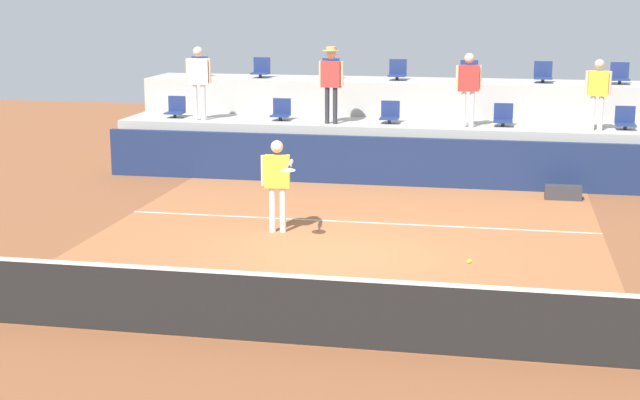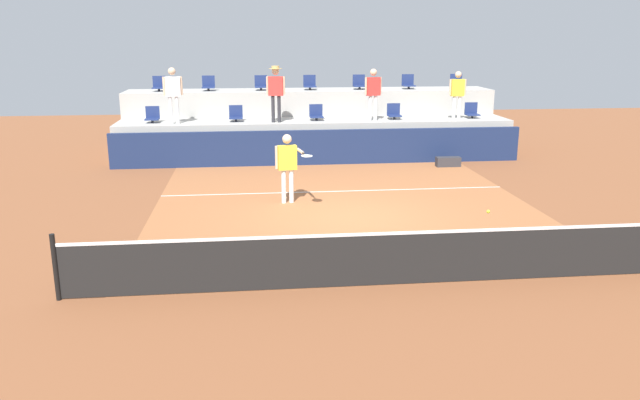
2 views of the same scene
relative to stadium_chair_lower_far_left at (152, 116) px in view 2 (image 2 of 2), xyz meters
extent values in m
plane|color=brown|center=(5.31, -7.23, -1.46)|extent=(40.00, 40.00, 0.00)
cube|color=#A36038|center=(5.31, -6.23, -1.46)|extent=(9.00, 10.00, 0.01)
cube|color=silver|center=(5.31, -4.83, -1.46)|extent=(9.00, 0.06, 0.00)
cylinder|color=black|center=(0.11, -11.23, -0.93)|extent=(0.08, 0.08, 1.07)
cube|color=black|center=(5.31, -11.23, -1.01)|extent=(10.40, 0.01, 0.87)
cube|color=white|center=(5.31, -11.23, -0.57)|extent=(10.40, 0.02, 0.05)
cube|color=navy|center=(5.31, -1.23, -0.91)|extent=(13.00, 0.16, 1.10)
cube|color=#ADAAA3|center=(5.31, 0.07, -0.84)|extent=(13.00, 1.80, 1.25)
cube|color=#ADAAA3|center=(5.31, 1.87, -0.41)|extent=(13.00, 1.80, 2.10)
cylinder|color=#2D2D33|center=(0.00, -0.08, -0.16)|extent=(0.08, 0.08, 0.10)
cube|color=navy|center=(0.00, -0.08, -0.09)|extent=(0.44, 0.40, 0.04)
cube|color=navy|center=(0.00, 0.10, 0.12)|extent=(0.44, 0.04, 0.38)
cylinder|color=#2D2D33|center=(2.67, -0.08, -0.16)|extent=(0.08, 0.08, 0.10)
cube|color=navy|center=(2.67, -0.08, -0.09)|extent=(0.44, 0.40, 0.04)
cube|color=navy|center=(2.67, 0.10, 0.12)|extent=(0.44, 0.04, 0.38)
cylinder|color=#2D2D33|center=(5.32, -0.08, -0.16)|extent=(0.08, 0.08, 0.10)
cube|color=navy|center=(5.32, -0.08, -0.09)|extent=(0.44, 0.40, 0.04)
cube|color=navy|center=(5.32, 0.10, 0.12)|extent=(0.44, 0.04, 0.38)
cylinder|color=#2D2D33|center=(7.95, -0.08, -0.16)|extent=(0.08, 0.08, 0.10)
cube|color=navy|center=(7.95, -0.08, -0.09)|extent=(0.44, 0.40, 0.04)
cube|color=navy|center=(7.95, 0.10, 0.12)|extent=(0.44, 0.04, 0.38)
cylinder|color=#2D2D33|center=(10.65, -0.08, -0.16)|extent=(0.08, 0.08, 0.10)
cube|color=navy|center=(10.65, -0.08, -0.09)|extent=(0.44, 0.40, 0.04)
cube|color=navy|center=(10.65, 0.10, 0.12)|extent=(0.44, 0.04, 0.38)
cylinder|color=#2D2D33|center=(0.02, 1.72, 0.69)|extent=(0.08, 0.08, 0.10)
cube|color=navy|center=(0.02, 1.72, 0.76)|extent=(0.44, 0.40, 0.04)
cube|color=navy|center=(0.02, 1.90, 0.97)|extent=(0.44, 0.04, 0.38)
cylinder|color=#2D2D33|center=(1.71, 1.72, 0.69)|extent=(0.08, 0.08, 0.10)
cube|color=navy|center=(1.71, 1.72, 0.76)|extent=(0.44, 0.40, 0.04)
cube|color=navy|center=(1.71, 1.90, 0.97)|extent=(0.44, 0.04, 0.38)
cylinder|color=#2D2D33|center=(3.55, 1.72, 0.69)|extent=(0.08, 0.08, 0.10)
cube|color=navy|center=(3.55, 1.72, 0.76)|extent=(0.44, 0.40, 0.04)
cube|color=navy|center=(3.55, 1.90, 0.97)|extent=(0.44, 0.04, 0.38)
cylinder|color=#2D2D33|center=(5.28, 1.72, 0.69)|extent=(0.08, 0.08, 0.10)
cube|color=navy|center=(5.28, 1.72, 0.76)|extent=(0.44, 0.40, 0.04)
cube|color=navy|center=(5.28, 1.90, 0.97)|extent=(0.44, 0.04, 0.38)
cylinder|color=#2D2D33|center=(7.06, 1.72, 0.69)|extent=(0.08, 0.08, 0.10)
cube|color=navy|center=(7.06, 1.72, 0.76)|extent=(0.44, 0.40, 0.04)
cube|color=navy|center=(7.06, 1.90, 0.97)|extent=(0.44, 0.04, 0.38)
cylinder|color=#2D2D33|center=(8.87, 1.72, 0.69)|extent=(0.08, 0.08, 0.10)
cube|color=navy|center=(8.87, 1.72, 0.76)|extent=(0.44, 0.40, 0.04)
cube|color=navy|center=(8.87, 1.90, 0.97)|extent=(0.44, 0.04, 0.38)
cylinder|color=#2D2D33|center=(10.68, 1.72, 0.69)|extent=(0.08, 0.08, 0.10)
cube|color=navy|center=(10.68, 1.72, 0.76)|extent=(0.44, 0.40, 0.04)
cube|color=navy|center=(10.68, 1.90, 0.97)|extent=(0.44, 0.04, 0.38)
cylinder|color=white|center=(3.90, -5.84, -1.05)|extent=(0.13, 0.13, 0.83)
cylinder|color=white|center=(4.09, -5.81, -1.05)|extent=(0.13, 0.13, 0.83)
cube|color=yellow|center=(4.00, -5.83, -0.34)|extent=(0.47, 0.25, 0.59)
sphere|color=beige|center=(4.00, -5.83, 0.12)|extent=(0.26, 0.26, 0.23)
cylinder|color=beige|center=(3.74, -5.87, -0.32)|extent=(0.08, 0.08, 0.55)
cylinder|color=beige|center=(4.29, -6.05, -0.14)|extent=(0.15, 0.53, 0.07)
cylinder|color=black|center=(4.35, -6.41, -0.14)|extent=(0.08, 0.26, 0.04)
ellipsoid|color=silver|center=(4.39, -6.68, -0.14)|extent=(0.31, 0.36, 0.03)
cylinder|color=white|center=(0.64, -0.40, 0.22)|extent=(0.12, 0.12, 0.87)
cylinder|color=white|center=(0.84, -0.37, 0.22)|extent=(0.12, 0.12, 0.87)
cube|color=white|center=(0.74, -0.38, 0.96)|extent=(0.49, 0.24, 0.61)
sphere|color=beige|center=(0.74, -0.38, 1.43)|extent=(0.26, 0.26, 0.23)
cylinder|color=beige|center=(0.47, -0.42, 0.98)|extent=(0.08, 0.08, 0.58)
cylinder|color=beige|center=(1.01, -0.35, 0.98)|extent=(0.08, 0.08, 0.58)
cylinder|color=#2D2D33|center=(3.88, -0.37, 0.21)|extent=(0.12, 0.12, 0.86)
cylinder|color=#2D2D33|center=(4.07, -0.40, 0.21)|extent=(0.12, 0.12, 0.86)
cube|color=red|center=(3.97, -0.38, 0.95)|extent=(0.49, 0.25, 0.61)
sphere|color=beige|center=(3.97, -0.38, 1.41)|extent=(0.26, 0.26, 0.23)
cylinder|color=beige|center=(3.71, -0.34, 0.96)|extent=(0.08, 0.08, 0.57)
cylinder|color=beige|center=(4.24, -0.42, 0.96)|extent=(0.08, 0.08, 0.57)
cylinder|color=tan|center=(3.97, -0.38, 1.49)|extent=(0.47, 0.47, 0.01)
cylinder|color=tan|center=(3.97, -0.38, 1.54)|extent=(0.28, 0.28, 0.09)
cylinder|color=white|center=(7.05, -0.41, 0.20)|extent=(0.13, 0.13, 0.83)
cylinder|color=white|center=(7.24, -0.36, 0.20)|extent=(0.13, 0.13, 0.83)
cube|color=red|center=(7.14, -0.38, 0.91)|extent=(0.48, 0.28, 0.59)
sphere|color=beige|center=(7.14, -0.38, 1.36)|extent=(0.27, 0.27, 0.22)
cylinder|color=beige|center=(6.89, -0.45, 0.93)|extent=(0.09, 0.09, 0.55)
cylinder|color=beige|center=(7.40, -0.32, 0.93)|extent=(0.09, 0.09, 0.55)
cylinder|color=white|center=(9.89, -0.38, 0.18)|extent=(0.12, 0.12, 0.78)
cylinder|color=white|center=(10.07, -0.39, 0.18)|extent=(0.12, 0.12, 0.78)
cube|color=yellow|center=(9.98, -0.38, 0.84)|extent=(0.43, 0.21, 0.55)
sphere|color=beige|center=(9.98, -0.38, 1.27)|extent=(0.22, 0.22, 0.21)
cylinder|color=beige|center=(9.74, -0.37, 0.86)|extent=(0.07, 0.07, 0.52)
cylinder|color=beige|center=(10.23, -0.40, 0.86)|extent=(0.07, 0.07, 0.52)
sphere|color=#CCE033|center=(7.59, -9.62, -0.73)|extent=(0.07, 0.07, 0.07)
cube|color=#333338|center=(9.26, -2.01, -1.31)|extent=(0.76, 0.28, 0.30)
camera|label=1|loc=(7.96, -21.93, 2.83)|focal=52.60mm
camera|label=2|loc=(3.15, -20.57, 2.50)|focal=34.96mm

